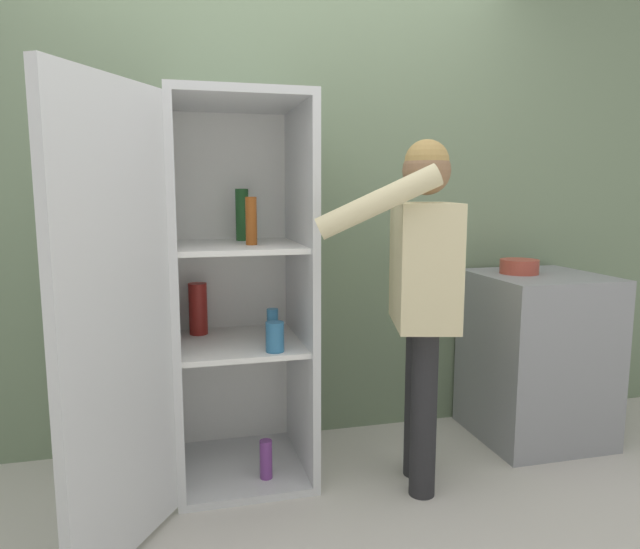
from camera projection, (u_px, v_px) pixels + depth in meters
The scene contains 6 objects.
ground_plane at pixel (322, 534), 2.24m from camera, with size 12.00×12.00×0.00m, color beige.
wall_back at pixel (276, 203), 2.99m from camera, with size 7.00×0.06×2.55m.
refrigerator at pixel (217, 296), 2.54m from camera, with size 0.97×1.18×1.75m.
person at pixel (422, 275), 2.49m from camera, with size 0.71×0.58×1.55m.
counter at pixel (536, 356), 3.09m from camera, with size 0.64×0.63×0.90m.
bowl at pixel (519, 267), 3.04m from camera, with size 0.20×0.20×0.08m.
Camera 1 is at (-0.51, -2.00, 1.34)m, focal length 32.00 mm.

